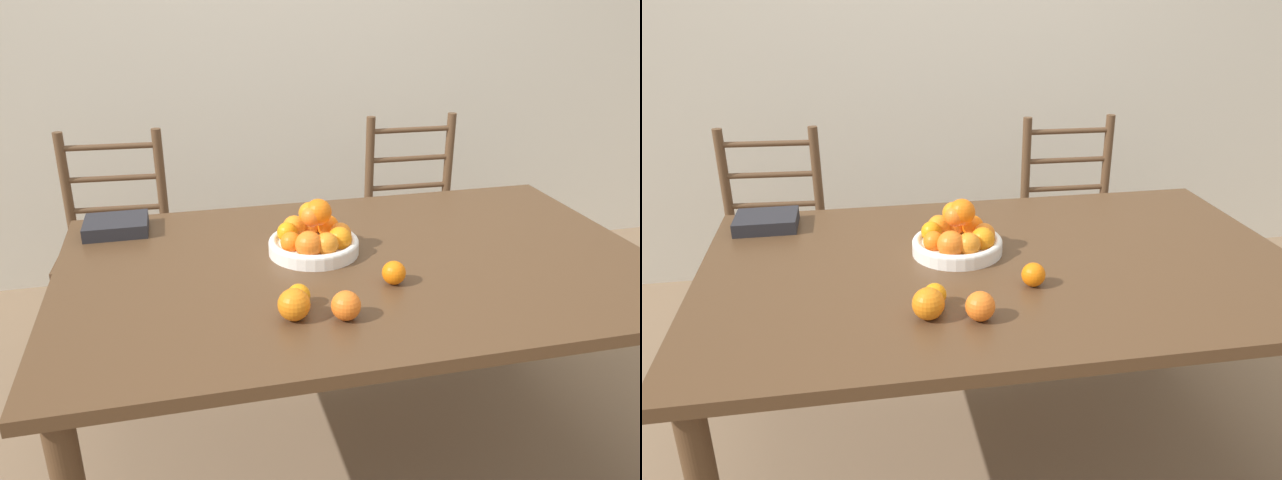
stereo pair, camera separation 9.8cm
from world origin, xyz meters
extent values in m
plane|color=#7F664C|center=(0.00, 0.00, 0.00)|extent=(12.00, 12.00, 0.00)
cube|color=beige|center=(0.00, 1.60, 1.30)|extent=(8.00, 0.06, 2.60)
cube|color=#4C331E|center=(0.00, 0.00, 0.71)|extent=(1.75, 1.08, 0.03)
cylinder|color=#4C331E|center=(-0.79, 0.46, 0.34)|extent=(0.07, 0.07, 0.69)
cylinder|color=#4C331E|center=(0.79, 0.46, 0.34)|extent=(0.07, 0.07, 0.69)
cylinder|color=white|center=(-0.12, 0.09, 0.74)|extent=(0.27, 0.27, 0.04)
torus|color=white|center=(-0.12, 0.09, 0.76)|extent=(0.27, 0.27, 0.02)
sphere|color=orange|center=(-0.04, 0.09, 0.78)|extent=(0.07, 0.07, 0.07)
sphere|color=orange|center=(-0.06, 0.15, 0.78)|extent=(0.07, 0.07, 0.07)
sphere|color=orange|center=(-0.12, 0.17, 0.78)|extent=(0.07, 0.07, 0.07)
sphere|color=orange|center=(-0.17, 0.16, 0.79)|extent=(0.07, 0.07, 0.07)
sphere|color=orange|center=(-0.19, 0.13, 0.78)|extent=(0.06, 0.06, 0.06)
sphere|color=orange|center=(-0.20, 0.06, 0.78)|extent=(0.06, 0.06, 0.06)
sphere|color=orange|center=(-0.15, 0.01, 0.79)|extent=(0.08, 0.08, 0.08)
sphere|color=orange|center=(-0.10, 0.01, 0.78)|extent=(0.07, 0.07, 0.07)
sphere|color=orange|center=(-0.05, 0.04, 0.78)|extent=(0.07, 0.07, 0.07)
sphere|color=orange|center=(-0.11, 0.09, 0.85)|extent=(0.08, 0.08, 0.08)
sphere|color=orange|center=(-0.13, 0.10, 0.85)|extent=(0.07, 0.07, 0.07)
sphere|color=orange|center=(-0.13, 0.08, 0.85)|extent=(0.06, 0.06, 0.06)
sphere|color=orange|center=(-0.26, -0.29, 0.76)|extent=(0.08, 0.08, 0.08)
sphere|color=orange|center=(0.05, -0.16, 0.76)|extent=(0.07, 0.07, 0.07)
sphere|color=orange|center=(-0.23, -0.23, 0.75)|extent=(0.06, 0.06, 0.06)
sphere|color=orange|center=(-0.13, -0.32, 0.76)|extent=(0.07, 0.07, 0.07)
cylinder|color=#513823|center=(-0.97, 0.65, 0.23)|extent=(0.04, 0.04, 0.45)
cylinder|color=#513823|center=(-0.59, 0.62, 0.23)|extent=(0.04, 0.04, 0.45)
cylinder|color=#513823|center=(-0.95, 1.01, 0.47)|extent=(0.04, 0.04, 0.93)
cylinder|color=#513823|center=(-0.57, 0.98, 0.47)|extent=(0.04, 0.04, 0.93)
cube|color=#513823|center=(-0.77, 0.82, 0.47)|extent=(0.44, 0.43, 0.04)
cylinder|color=#513823|center=(-0.76, 1.00, 0.60)|extent=(0.38, 0.05, 0.02)
cylinder|color=#513823|center=(-0.76, 1.00, 0.73)|extent=(0.38, 0.05, 0.02)
cylinder|color=#513823|center=(-0.76, 1.00, 0.86)|extent=(0.38, 0.05, 0.02)
cylinder|color=#513823|center=(0.34, 0.64, 0.23)|extent=(0.04, 0.04, 0.45)
cylinder|color=#513823|center=(0.72, 0.63, 0.23)|extent=(0.04, 0.04, 0.45)
cylinder|color=#513823|center=(0.35, 1.00, 0.47)|extent=(0.04, 0.04, 0.93)
cylinder|color=#513823|center=(0.73, 0.99, 0.47)|extent=(0.04, 0.04, 0.93)
cube|color=#513823|center=(0.53, 0.82, 0.47)|extent=(0.43, 0.41, 0.04)
cylinder|color=#513823|center=(0.54, 1.00, 0.60)|extent=(0.38, 0.03, 0.02)
cylinder|color=#513823|center=(0.54, 1.00, 0.73)|extent=(0.38, 0.03, 0.02)
cylinder|color=#513823|center=(0.54, 1.00, 0.86)|extent=(0.38, 0.03, 0.02)
cube|color=#232328|center=(-0.71, 0.40, 0.75)|extent=(0.20, 0.17, 0.04)
camera|label=1|loc=(-0.50, -1.60, 1.50)|focal=35.00mm
camera|label=2|loc=(-0.41, -1.62, 1.50)|focal=35.00mm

